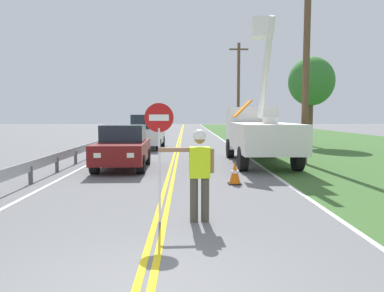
% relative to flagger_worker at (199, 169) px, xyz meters
% --- Properties ---
extents(grass_verge_right, '(16.00, 110.00, 0.01)m').
position_rel_flagger_worker_xyz_m(grass_verge_right, '(10.83, 16.82, -1.04)').
color(grass_verge_right, '#3D662D').
rests_on(grass_verge_right, ground).
extents(centerline_yellow_left, '(0.11, 110.00, 0.01)m').
position_rel_flagger_worker_xyz_m(centerline_yellow_left, '(-0.86, 16.82, -1.04)').
color(centerline_yellow_left, yellow).
rests_on(centerline_yellow_left, ground).
extents(centerline_yellow_right, '(0.11, 110.00, 0.01)m').
position_rel_flagger_worker_xyz_m(centerline_yellow_right, '(-0.68, 16.82, -1.04)').
color(centerline_yellow_right, yellow).
rests_on(centerline_yellow_right, ground).
extents(edge_line_right, '(0.12, 110.00, 0.01)m').
position_rel_flagger_worker_xyz_m(edge_line_right, '(2.83, 16.82, -1.04)').
color(edge_line_right, silver).
rests_on(edge_line_right, ground).
extents(edge_line_left, '(0.12, 110.00, 0.01)m').
position_rel_flagger_worker_xyz_m(edge_line_left, '(-4.37, 16.82, -1.04)').
color(edge_line_left, silver).
rests_on(edge_line_left, ground).
extents(flagger_worker, '(1.09, 0.26, 1.83)m').
position_rel_flagger_worker_xyz_m(flagger_worker, '(0.00, 0.00, 0.00)').
color(flagger_worker, '#474238').
rests_on(flagger_worker, ground).
extents(stop_sign_paddle, '(0.56, 0.04, 2.33)m').
position_rel_flagger_worker_xyz_m(stop_sign_paddle, '(-0.77, -0.04, 0.66)').
color(stop_sign_paddle, silver).
rests_on(stop_sign_paddle, ground).
extents(utility_bucket_truck, '(2.72, 6.83, 6.11)m').
position_rel_flagger_worker_xyz_m(utility_bucket_truck, '(2.93, 9.02, 0.39)').
color(utility_bucket_truck, white).
rests_on(utility_bucket_truck, ground).
extents(oncoming_sedan_nearest, '(2.00, 4.15, 1.70)m').
position_rel_flagger_worker_xyz_m(oncoming_sedan_nearest, '(-2.71, 7.23, -0.21)').
color(oncoming_sedan_nearest, maroon).
rests_on(oncoming_sedan_nearest, ground).
extents(oncoming_suv_second, '(1.97, 4.63, 2.10)m').
position_rel_flagger_worker_xyz_m(oncoming_suv_second, '(-2.64, 15.76, 0.01)').
color(oncoming_suv_second, silver).
rests_on(oncoming_suv_second, ground).
extents(utility_pole_near, '(1.80, 0.28, 8.55)m').
position_rel_flagger_worker_xyz_m(utility_pole_near, '(4.82, 8.50, 3.41)').
color(utility_pole_near, brown).
rests_on(utility_pole_near, ground).
extents(utility_pole_mid, '(1.80, 0.28, 8.87)m').
position_rel_flagger_worker_xyz_m(utility_pole_mid, '(4.79, 28.20, 3.58)').
color(utility_pole_mid, brown).
rests_on(utility_pole_mid, ground).
extents(traffic_cone_lead, '(0.40, 0.40, 0.70)m').
position_rel_flagger_worker_xyz_m(traffic_cone_lead, '(1.23, 3.89, -0.71)').
color(traffic_cone_lead, orange).
rests_on(traffic_cone_lead, ground).
extents(guardrail_left_shoulder, '(0.10, 32.00, 0.71)m').
position_rel_flagger_worker_xyz_m(guardrail_left_shoulder, '(-4.97, 12.00, -0.53)').
color(guardrail_left_shoulder, '#9EA0A3').
rests_on(guardrail_left_shoulder, ground).
extents(roadside_tree_verge, '(3.00, 3.00, 5.90)m').
position_rel_flagger_worker_xyz_m(roadside_tree_verge, '(8.05, 17.28, 3.22)').
color(roadside_tree_verge, brown).
rests_on(roadside_tree_verge, ground).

